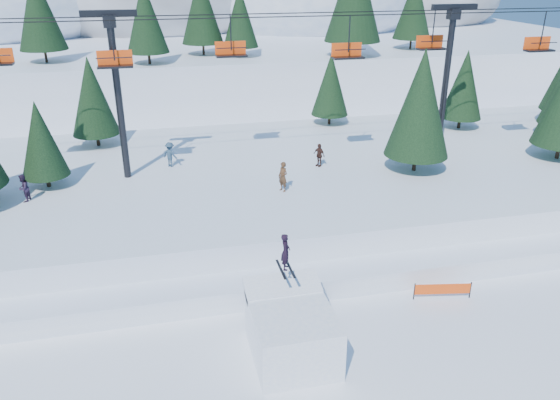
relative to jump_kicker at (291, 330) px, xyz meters
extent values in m
plane|color=white|center=(2.17, -1.60, -1.22)|extent=(160.00, 160.00, 0.00)
cube|color=white|center=(2.17, 16.40, 0.03)|extent=(70.00, 22.00, 2.50)
cube|color=white|center=(2.17, 6.40, -0.67)|extent=(70.00, 6.00, 1.10)
cube|color=white|center=(2.17, 66.40, 1.78)|extent=(110.00, 60.00, 6.00)
cylinder|color=black|center=(-4.83, 38.77, 5.33)|extent=(0.26, 0.26, 1.11)
cone|color=#1B3719|center=(-4.83, 38.77, 9.28)|extent=(4.11, 4.11, 6.80)
cylinder|color=black|center=(4.82, 41.33, 5.28)|extent=(0.26, 0.26, 1.01)
cone|color=#1B3719|center=(4.82, 41.33, 8.90)|extent=(3.77, 3.77, 6.23)
cylinder|color=black|center=(16.40, 38.69, 5.58)|extent=(0.26, 0.26, 1.61)
cylinder|color=black|center=(-15.02, 42.18, 5.40)|extent=(0.26, 0.26, 1.25)
cone|color=#1B3719|center=(-15.02, 42.18, 9.86)|extent=(4.64, 4.64, 7.68)
cylinder|color=black|center=(25.09, 42.51, 5.36)|extent=(0.26, 0.26, 1.17)
cone|color=#1B3719|center=(25.09, 42.51, 9.54)|extent=(4.35, 4.35, 7.19)
cylinder|color=black|center=(1.03, 43.57, 5.38)|extent=(0.26, 0.26, 1.21)
cone|color=#1B3719|center=(1.03, 43.57, 9.72)|extent=(4.51, 4.51, 7.46)
cube|color=white|center=(0.00, -0.12, -0.11)|extent=(3.30, 4.08, 2.24)
cube|color=white|center=(0.00, 1.62, 1.06)|extent=(3.30, 1.43, 0.80)
imported|color=black|center=(0.10, 1.48, 2.89)|extent=(0.53, 0.67, 1.63)
cube|color=black|center=(-0.10, 1.48, 2.06)|extent=(0.11, 1.65, 0.03)
cube|color=black|center=(0.30, 1.48, 2.06)|extent=(0.11, 1.65, 0.03)
cylinder|color=black|center=(-6.83, 16.40, 6.28)|extent=(0.44, 0.44, 10.00)
cube|color=black|center=(-6.83, 16.40, 11.38)|extent=(3.20, 0.35, 0.35)
cube|color=black|center=(-6.83, 16.40, 10.93)|extent=(0.70, 0.70, 0.70)
cylinder|color=black|center=(15.17, 16.40, 6.28)|extent=(0.44, 0.44, 10.00)
cube|color=black|center=(15.17, 16.40, 11.38)|extent=(3.20, 0.35, 0.35)
cube|color=black|center=(15.17, 16.40, 10.93)|extent=(0.70, 0.70, 0.70)
cylinder|color=black|center=(4.17, 15.20, 11.08)|extent=(46.00, 0.06, 0.06)
cylinder|color=black|center=(4.17, 17.60, 11.08)|extent=(46.00, 0.06, 0.06)
cylinder|color=black|center=(-6.72, 15.20, 9.98)|extent=(0.08, 0.08, 2.20)
cube|color=black|center=(-6.72, 15.20, 8.53)|extent=(2.00, 0.75, 0.12)
cube|color=#F3460E|center=(-6.72, 15.58, 8.98)|extent=(2.00, 0.10, 0.85)
cylinder|color=black|center=(-6.72, 14.85, 9.08)|extent=(2.00, 0.06, 0.06)
cylinder|color=black|center=(0.40, 17.60, 9.98)|extent=(0.08, 0.08, 2.20)
cube|color=black|center=(0.40, 17.60, 8.53)|extent=(2.00, 0.75, 0.12)
cube|color=#F3460E|center=(0.40, 17.98, 8.98)|extent=(2.00, 0.10, 0.85)
cylinder|color=black|center=(0.40, 17.25, 9.08)|extent=(2.00, 0.06, 0.06)
cylinder|color=black|center=(7.47, 15.20, 9.98)|extent=(0.08, 0.08, 2.20)
cube|color=black|center=(7.47, 15.20, 8.53)|extent=(2.00, 0.75, 0.12)
cube|color=#F3460E|center=(7.47, 15.58, 8.98)|extent=(2.00, 0.10, 0.85)
cylinder|color=black|center=(7.47, 14.85, 9.08)|extent=(2.00, 0.06, 0.06)
cylinder|color=black|center=(14.45, 17.60, 9.98)|extent=(0.08, 0.08, 2.20)
cube|color=black|center=(14.45, 17.60, 8.53)|extent=(2.00, 0.75, 0.12)
cube|color=#F3460E|center=(14.45, 17.98, 8.98)|extent=(2.00, 0.10, 0.85)
cylinder|color=black|center=(14.45, 17.25, 9.08)|extent=(2.00, 0.06, 0.06)
cylinder|color=black|center=(21.28, 15.20, 9.98)|extent=(0.08, 0.08, 2.20)
cube|color=black|center=(21.28, 15.20, 8.53)|extent=(2.00, 0.75, 0.12)
cube|color=#F3460E|center=(21.28, 15.58, 8.98)|extent=(2.00, 0.10, 0.85)
cylinder|color=black|center=(21.28, 14.85, 9.08)|extent=(2.00, 0.06, 0.06)
cylinder|color=black|center=(22.80, 13.24, 1.81)|extent=(0.26, 0.26, 1.08)
cylinder|color=black|center=(26.81, 18.06, 1.79)|extent=(0.26, 0.26, 1.02)
cylinder|color=black|center=(20.05, 21.88, 1.73)|extent=(0.26, 0.26, 0.90)
cone|color=#1B3719|center=(20.05, 21.88, 4.95)|extent=(3.35, 3.35, 5.54)
cylinder|color=black|center=(-9.15, 23.73, 1.74)|extent=(0.26, 0.26, 0.93)
cone|color=#1B3719|center=(-9.15, 23.73, 5.08)|extent=(3.47, 3.47, 5.73)
cylinder|color=black|center=(9.81, 25.56, 1.70)|extent=(0.26, 0.26, 0.84)
cone|color=#1B3719|center=(9.81, 25.56, 4.71)|extent=(3.13, 3.13, 5.18)
cylinder|color=black|center=(-11.57, 15.77, 1.65)|extent=(0.26, 0.26, 0.75)
cone|color=#1B3719|center=(-11.57, 15.77, 4.35)|extent=(2.80, 2.80, 4.64)
cylinder|color=black|center=(11.80, 13.27, 1.84)|extent=(0.26, 0.26, 1.12)
cone|color=#1B3719|center=(11.80, 13.27, 5.85)|extent=(4.17, 4.17, 6.90)
imported|color=#39201A|center=(5.85, 15.53, 2.07)|extent=(0.82, 1.00, 1.59)
imported|color=#2F2037|center=(-12.54, 13.64, 2.10)|extent=(0.81, 0.93, 1.64)
imported|color=#1D3033|center=(14.64, 21.05, 2.13)|extent=(0.84, 0.99, 1.71)
imported|color=#284054|center=(-4.00, 17.76, 2.13)|extent=(1.24, 1.20, 1.70)
imported|color=#4C301C|center=(2.43, 11.78, 2.19)|extent=(0.72, 0.80, 1.83)
cylinder|color=black|center=(6.88, 2.57, -0.77)|extent=(0.06, 0.06, 0.90)
cylinder|color=black|center=(9.64, 2.06, -0.77)|extent=(0.06, 0.06, 0.90)
cube|color=#F3460E|center=(8.26, 2.32, -0.67)|extent=(2.76, 0.54, 0.55)
cylinder|color=black|center=(9.95, 5.17, -0.77)|extent=(0.06, 0.06, 0.90)
cylinder|color=black|center=(12.75, 5.10, -0.77)|extent=(0.06, 0.06, 0.90)
cube|color=#F3460E|center=(11.35, 5.13, -0.67)|extent=(2.80, 0.12, 0.55)
camera|label=1|loc=(-4.69, -18.08, 14.01)|focal=35.00mm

